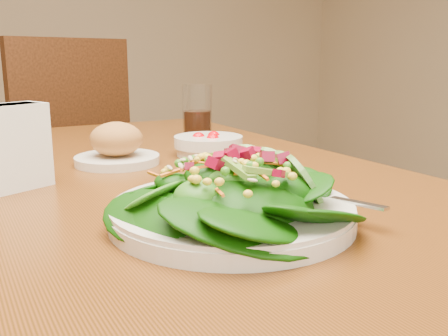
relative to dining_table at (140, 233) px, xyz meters
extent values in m
cube|color=brown|center=(0.00, 0.00, 0.08)|extent=(0.90, 1.40, 0.04)
cylinder|color=#4A230E|center=(0.39, 0.64, -0.29)|extent=(0.07, 0.07, 0.71)
cube|color=#4A230E|center=(0.05, 1.17, -0.17)|extent=(0.58, 0.58, 0.04)
cylinder|color=#4A230E|center=(0.19, 1.42, -0.42)|extent=(0.04, 0.04, 0.46)
cylinder|color=#4A230E|center=(0.30, 1.04, -0.42)|extent=(0.04, 0.04, 0.46)
cylinder|color=#4A230E|center=(-0.09, 0.92, -0.42)|extent=(0.04, 0.04, 0.46)
cube|color=#4A230E|center=(0.11, 0.96, 0.11)|extent=(0.44, 0.16, 0.51)
cylinder|color=silver|center=(0.02, -0.28, 0.11)|extent=(0.31, 0.31, 0.02)
ellipsoid|color=black|center=(0.02, -0.28, 0.14)|extent=(0.21, 0.21, 0.05)
cube|color=silver|center=(0.15, -0.31, 0.12)|extent=(0.05, 0.18, 0.01)
cylinder|color=silver|center=(0.00, 0.12, 0.11)|extent=(0.16, 0.16, 0.02)
ellipsoid|color=#A46B38|center=(0.00, 0.12, 0.15)|extent=(0.10, 0.10, 0.07)
cylinder|color=silver|center=(0.20, 0.12, 0.12)|extent=(0.14, 0.14, 0.04)
sphere|color=#E00009|center=(0.22, 0.13, 0.13)|extent=(0.03, 0.03, 0.03)
sphere|color=#E00009|center=(0.18, 0.13, 0.13)|extent=(0.03, 0.03, 0.03)
sphere|color=#E00009|center=(0.20, 0.10, 0.13)|extent=(0.03, 0.03, 0.03)
cylinder|color=silver|center=(0.29, 0.35, 0.17)|extent=(0.08, 0.08, 0.13)
cylinder|color=black|center=(0.29, 0.35, 0.13)|extent=(0.07, 0.07, 0.07)
cube|color=white|center=(-0.19, 0.03, 0.17)|extent=(0.12, 0.09, 0.13)
cube|color=white|center=(-0.19, 0.03, 0.18)|extent=(0.10, 0.08, 0.11)
camera|label=1|loc=(-0.28, -0.80, 0.31)|focal=40.00mm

